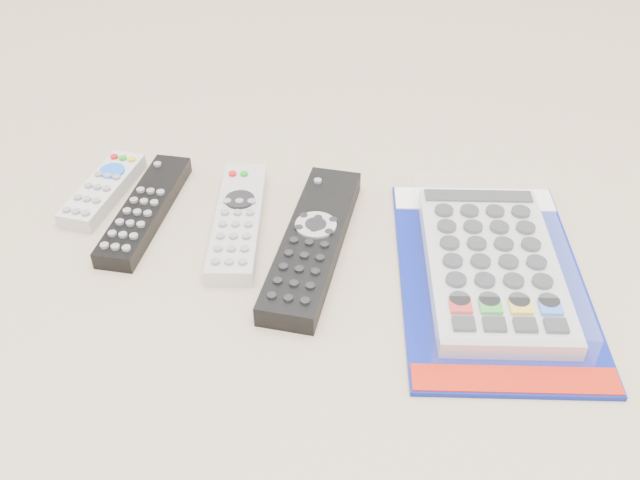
% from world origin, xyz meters
% --- Properties ---
extents(remote_small_grey, '(0.05, 0.14, 0.02)m').
position_xyz_m(remote_small_grey, '(-0.23, 0.02, 0.01)').
color(remote_small_grey, '#AEAFB1').
rests_on(remote_small_grey, ground).
extents(remote_slim_black, '(0.04, 0.19, 0.02)m').
position_xyz_m(remote_slim_black, '(-0.17, -0.01, 0.01)').
color(remote_slim_black, black).
rests_on(remote_slim_black, ground).
extents(remote_silver_dvd, '(0.08, 0.20, 0.02)m').
position_xyz_m(remote_silver_dvd, '(-0.06, -0.01, 0.01)').
color(remote_silver_dvd, '#B7B7BC').
rests_on(remote_silver_dvd, ground).
extents(remote_large_black, '(0.07, 0.24, 0.03)m').
position_xyz_m(remote_large_black, '(0.02, -0.03, 0.01)').
color(remote_large_black, black).
rests_on(remote_large_black, ground).
extents(jumbo_remote_packaged, '(0.23, 0.32, 0.04)m').
position_xyz_m(jumbo_remote_packaged, '(0.21, -0.04, 0.02)').
color(jumbo_remote_packaged, navy).
rests_on(jumbo_remote_packaged, ground).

